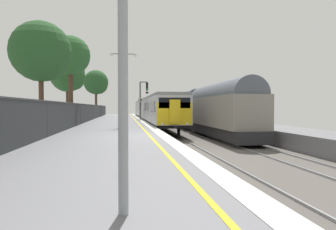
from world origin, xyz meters
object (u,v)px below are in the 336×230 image
(signal_gantry, at_px, (142,96))
(background_tree_back, at_px, (97,83))
(platform_lamp_mid, at_px, (123,83))
(speed_limit_sign, at_px, (141,106))
(background_tree_left, at_px, (69,76))
(freight_train_adjacent_track, at_px, (176,108))
(commuter_train_at_platform, at_px, (151,109))
(background_tree_centre, at_px, (70,57))
(background_tree_right, at_px, (40,53))

(signal_gantry, xyz_separation_m, background_tree_back, (-7.02, 17.31, 2.82))
(signal_gantry, relative_size, platform_lamp_mid, 0.83)
(background_tree_back, bearing_deg, speed_limit_sign, -71.97)
(background_tree_left, height_order, background_tree_back, background_tree_back)
(freight_train_adjacent_track, xyz_separation_m, speed_limit_sign, (-5.85, -9.95, 0.29))
(freight_train_adjacent_track, distance_m, signal_gantry, 8.91)
(freight_train_adjacent_track, distance_m, background_tree_back, 16.85)
(freight_train_adjacent_track, height_order, signal_gantry, signal_gantry)
(freight_train_adjacent_track, xyz_separation_m, background_tree_back, (-12.49, 10.44, 4.36))
(speed_limit_sign, distance_m, platform_lamp_mid, 11.79)
(commuter_train_at_platform, relative_size, signal_gantry, 8.65)
(background_tree_centre, relative_size, background_tree_back, 0.97)
(commuter_train_at_platform, xyz_separation_m, speed_limit_sign, (-1.85, -7.64, 0.43))
(background_tree_right, bearing_deg, background_tree_centre, 84.31)
(speed_limit_sign, bearing_deg, background_tree_right, -117.43)
(commuter_train_at_platform, height_order, freight_train_adjacent_track, freight_train_adjacent_track)
(freight_train_adjacent_track, xyz_separation_m, background_tree_left, (-13.53, -11.44, 3.43))
(background_tree_left, bearing_deg, platform_lamp_mid, -60.25)
(platform_lamp_mid, relative_size, background_tree_left, 0.83)
(platform_lamp_mid, xyz_separation_m, background_tree_right, (-5.37, -2.58, 1.68))
(commuter_train_at_platform, height_order, signal_gantry, signal_gantry)
(speed_limit_sign, height_order, platform_lamp_mid, platform_lamp_mid)
(commuter_train_at_platform, relative_size, background_tree_centre, 5.17)
(freight_train_adjacent_track, distance_m, speed_limit_sign, 11.55)
(speed_limit_sign, distance_m, background_tree_back, 21.83)
(speed_limit_sign, bearing_deg, background_tree_left, -169.05)
(signal_gantry, distance_m, speed_limit_sign, 3.35)
(speed_limit_sign, xyz_separation_m, background_tree_left, (-7.68, -1.49, 3.14))
(signal_gantry, xyz_separation_m, speed_limit_sign, (-0.38, -3.09, -1.25))
(background_tree_right, bearing_deg, freight_train_adjacent_track, 61.30)
(signal_gantry, xyz_separation_m, platform_lamp_mid, (-2.33, -14.60, 0.38))
(freight_train_adjacent_track, relative_size, background_tree_left, 8.23)
(signal_gantry, bearing_deg, background_tree_back, 112.08)
(background_tree_left, distance_m, background_tree_back, 21.93)
(background_tree_centre, bearing_deg, background_tree_left, 101.22)
(platform_lamp_mid, relative_size, background_tree_right, 0.80)
(speed_limit_sign, height_order, background_tree_right, background_tree_right)
(commuter_train_at_platform, xyz_separation_m, background_tree_right, (-9.16, -21.74, 3.74))
(signal_gantry, distance_m, background_tree_left, 9.46)
(commuter_train_at_platform, distance_m, background_tree_left, 13.67)
(platform_lamp_mid, bearing_deg, speed_limit_sign, 80.41)
(background_tree_centre, bearing_deg, freight_train_adjacent_track, 53.56)
(freight_train_adjacent_track, relative_size, background_tree_back, 6.90)
(commuter_train_at_platform, height_order, speed_limit_sign, commuter_train_at_platform)
(platform_lamp_mid, xyz_separation_m, background_tree_back, (-4.69, 31.91, 2.44))
(platform_lamp_mid, bearing_deg, background_tree_centre, 135.31)
(speed_limit_sign, distance_m, background_tree_centre, 10.45)
(commuter_train_at_platform, bearing_deg, freight_train_adjacent_track, 29.98)
(commuter_train_at_platform, distance_m, platform_lamp_mid, 19.64)
(speed_limit_sign, relative_size, background_tree_left, 0.39)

